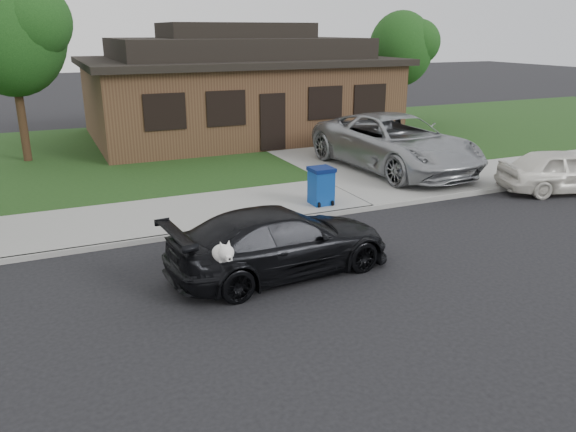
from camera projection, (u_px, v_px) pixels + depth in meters
name	position (u px, v px, depth m)	size (l,w,h in m)	color
ground	(302.00, 288.00, 10.26)	(120.00, 120.00, 0.00)	black
sidewalk	(219.00, 209.00, 14.58)	(60.00, 3.00, 0.12)	gray
curb	(238.00, 227.00, 13.28)	(60.00, 0.12, 0.12)	gray
lawn	(157.00, 151.00, 21.51)	(60.00, 13.00, 0.13)	#193814
driveway	(332.00, 153.00, 21.23)	(4.50, 13.00, 0.14)	gray
sedan	(280.00, 241.00, 10.74)	(4.58, 2.32, 1.29)	black
minivan	(395.00, 143.00, 18.18)	(2.93, 6.36, 1.77)	#9EA1A5
white_compact	(564.00, 171.00, 16.18)	(1.49, 3.71, 1.26)	white
recycling_bin	(321.00, 186.00, 14.70)	(0.60, 0.64, 0.98)	navy
house	(237.00, 88.00, 24.13)	(12.60, 8.60, 4.65)	#422B1C
tree_0	(14.00, 30.00, 18.33)	(3.78, 3.60, 6.34)	#332114
tree_1	(405.00, 47.00, 26.26)	(3.15, 3.00, 5.25)	#332114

